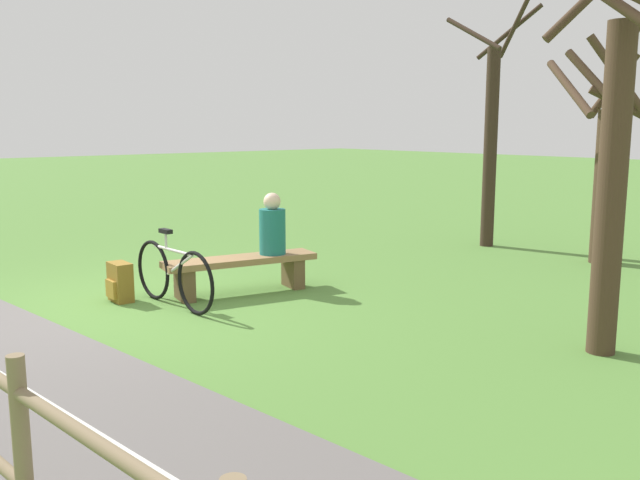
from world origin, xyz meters
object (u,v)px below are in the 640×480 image
Objects in this scene: tree_far_left at (492,134)px; tree_by_path at (617,154)px; tree_near_bench at (604,163)px; bench at (241,268)px; bicycle at (173,275)px; backpack at (120,282)px; person_seated at (272,227)px.

tree_by_path is at bearing 46.31° from tree_far_left.
tree_by_path is (4.01, 2.15, 0.31)m from tree_near_bench.
bench is 0.98m from bicycle.
backpack is 0.12× the size of tree_by_path.
bench is 5.81m from tree_near_bench.
tree_near_bench is at bearing 171.75° from bench.
bicycle is at bearing 0.80° from tree_far_left.
bench is at bearing -72.73° from tree_by_path.
backpack is at bearing -4.82° from tree_far_left.
tree_near_bench is 4.56m from tree_by_path.
bench is 5.57m from tree_far_left.
tree_by_path reaches higher than bicycle.
backpack is at bearing -21.62° from tree_near_bench.
backpack reaches higher than bench.
tree_by_path is (-1.29, 4.16, 1.53)m from bench.
person_seated is at bearing -21.53° from tree_near_bench.
backpack is (1.35, -0.62, -0.10)m from bench.
tree_by_path is at bearing 118.94° from backpack.
tree_near_bench is at bearing -151.85° from tree_by_path.
bicycle is 4.94m from tree_by_path.
tree_near_bench is (-5.31, 2.02, 1.22)m from bench.
bench is 4.22× the size of backpack.
tree_by_path is at bearing 119.84° from bench.
tree_far_left reaches higher than backpack.
tree_far_left is 5.84m from tree_by_path.
tree_near_bench is at bearing 158.38° from backpack.
tree_by_path is at bearing 114.49° from person_seated.
bench is at bearing 0.60° from tree_far_left.
backpack is at bearing -61.06° from tree_by_path.
bicycle is 0.38× the size of tree_far_left.
bicycle is at bearing 14.47° from bench.
bench is 0.46× the size of tree_far_left.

